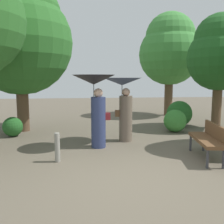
# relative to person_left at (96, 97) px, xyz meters

# --- Properties ---
(ground_plane) EXTENTS (40.00, 40.00, 0.00)m
(ground_plane) POSITION_rel_person_left_xyz_m (0.51, -2.15, -1.42)
(ground_plane) COLOR brown
(person_left) EXTENTS (1.17, 1.17, 2.01)m
(person_left) POSITION_rel_person_left_xyz_m (0.00, 0.00, 0.00)
(person_left) COLOR navy
(person_left) RESTS_ON ground
(person_right) EXTENTS (1.18, 1.18, 1.93)m
(person_right) POSITION_rel_person_left_xyz_m (0.88, 0.62, -0.07)
(person_right) COLOR #6B5B4C
(person_right) RESTS_ON ground
(park_bench) EXTENTS (0.72, 1.56, 0.83)m
(park_bench) POSITION_rel_person_left_xyz_m (2.63, -1.33, -0.91)
(park_bench) COLOR #38383D
(park_bench) RESTS_ON ground
(tree_mid_left) EXTENTS (3.69, 3.69, 5.50)m
(tree_mid_left) POSITION_rel_person_left_xyz_m (-2.53, 2.54, 2.02)
(tree_mid_left) COLOR brown
(tree_mid_left) RESTS_ON ground
(tree_mid_right) EXTENTS (3.12, 3.12, 5.22)m
(tree_mid_right) POSITION_rel_person_left_xyz_m (4.08, 5.74, 1.97)
(tree_mid_right) COLOR brown
(tree_mid_right) RESTS_ON ground
(tree_far_back) EXTENTS (2.40, 2.40, 4.32)m
(tree_far_back) POSITION_rel_person_left_xyz_m (4.78, 2.23, 1.45)
(tree_far_back) COLOR brown
(tree_far_back) RESTS_ON ground
(bush_path_left) EXTENTS (1.02, 1.02, 1.02)m
(bush_path_left) POSITION_rel_person_left_xyz_m (3.50, 2.76, -0.91)
(bush_path_left) COLOR #235B23
(bush_path_left) RESTS_ON ground
(bush_path_right) EXTENTS (0.65, 0.65, 0.65)m
(bush_path_right) POSITION_rel_person_left_xyz_m (-2.68, 1.65, -1.10)
(bush_path_right) COLOR #235B23
(bush_path_right) RESTS_ON ground
(bush_behind_bench) EXTENTS (0.81, 0.81, 0.81)m
(bush_behind_bench) POSITION_rel_person_left_xyz_m (2.92, 1.69, -1.02)
(bush_behind_bench) COLOR #387F33
(bush_behind_bench) RESTS_ON ground
(path_marker_post) EXTENTS (0.12, 0.12, 0.68)m
(path_marker_post) POSITION_rel_person_left_xyz_m (-0.95, -1.14, -1.08)
(path_marker_post) COLOR gray
(path_marker_post) RESTS_ON ground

